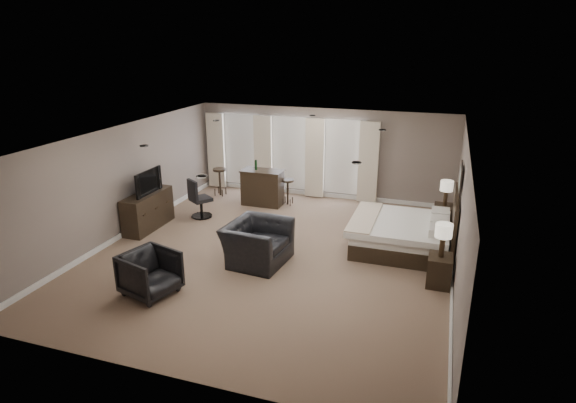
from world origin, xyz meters
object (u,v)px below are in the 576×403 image
(bar_stool_left, at_px, (220,182))
(desk_chair, at_px, (201,198))
(nightstand_far, at_px, (443,218))
(dresser, at_px, (148,211))
(lamp_near, at_px, (443,240))
(armchair_far, at_px, (150,271))
(lamp_far, at_px, (446,193))
(bar_counter, at_px, (263,187))
(nightstand_near, at_px, (439,271))
(bar_stool_right, at_px, (288,192))
(bed, at_px, (401,220))
(tv, at_px, (146,191))
(armchair_near, at_px, (257,236))

(bar_stool_left, bearing_deg, desk_chair, -79.14)
(nightstand_far, bearing_deg, dresser, -162.80)
(lamp_near, bearing_deg, dresser, 173.75)
(armchair_far, bearing_deg, lamp_far, -29.50)
(lamp_far, height_order, armchair_far, lamp_far)
(bar_counter, bearing_deg, dresser, -128.95)
(nightstand_near, xyz_separation_m, bar_stool_right, (-4.21, 3.52, 0.07))
(nightstand_near, distance_m, nightstand_far, 2.90)
(lamp_far, bearing_deg, bar_stool_left, 173.01)
(bed, xyz_separation_m, tv, (-6.03, -0.69, 0.28))
(dresser, bearing_deg, armchair_far, -55.61)
(lamp_far, xyz_separation_m, bar_stool_right, (-4.21, 0.62, -0.58))
(dresser, xyz_separation_m, bar_stool_right, (2.71, 2.76, -0.08))
(bed, bearing_deg, desk_chair, 175.64)
(nightstand_far, xyz_separation_m, bar_counter, (-4.88, 0.39, 0.19))
(lamp_far, distance_m, tv, 7.24)
(dresser, height_order, bar_counter, bar_counter)
(bed, height_order, dresser, bed)
(nightstand_near, bearing_deg, lamp_near, 0.00)
(nightstand_near, bearing_deg, desk_chair, 163.03)
(armchair_far, bearing_deg, desk_chair, 30.87)
(lamp_near, xyz_separation_m, armchair_far, (-5.02, -2.02, -0.47))
(lamp_near, xyz_separation_m, desk_chair, (-6.04, 1.84, -0.40))
(bar_stool_left, bearing_deg, bar_stool_right, -4.29)
(dresser, distance_m, armchair_far, 3.37)
(armchair_near, bearing_deg, dresser, 79.86)
(bar_stool_left, bearing_deg, nightstand_near, -29.95)
(tv, bearing_deg, bar_counter, -38.95)
(lamp_near, relative_size, bar_counter, 0.56)
(lamp_far, relative_size, tv, 0.61)
(bed, bearing_deg, nightstand_near, -58.46)
(armchair_far, relative_size, desk_chair, 0.86)
(nightstand_near, relative_size, tv, 0.58)
(lamp_far, distance_m, armchair_far, 7.05)
(bar_stool_left, bearing_deg, lamp_near, -29.95)
(dresser, xyz_separation_m, bar_counter, (2.04, 2.53, 0.05))
(nightstand_far, xyz_separation_m, desk_chair, (-6.04, -1.06, 0.21))
(tv, bearing_deg, armchair_far, -145.61)
(armchair_near, height_order, bar_counter, armchair_near)
(dresser, xyz_separation_m, armchair_near, (3.26, -0.92, 0.13))
(nightstand_far, relative_size, armchair_near, 0.48)
(lamp_far, height_order, bar_stool_right, lamp_far)
(tv, height_order, desk_chair, desk_chair)
(nightstand_near, relative_size, dresser, 0.38)
(armchair_near, bearing_deg, desk_chair, 55.53)
(bed, bearing_deg, armchair_near, -149.79)
(nightstand_far, distance_m, desk_chair, 6.13)
(tv, relative_size, bar_stool_right, 1.40)
(tv, relative_size, desk_chair, 0.98)
(dresser, bearing_deg, desk_chair, 50.91)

